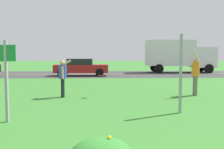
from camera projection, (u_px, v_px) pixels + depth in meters
ground_plane at (102, 91)px, 13.36m from camera, size 120.00×120.00×0.00m
highway_strip at (103, 74)px, 24.80m from camera, size 120.00×8.41×0.01m
highway_center_stripe at (103, 74)px, 24.80m from camera, size 120.00×0.16×0.00m
sign_post_near_path at (6, 72)px, 7.24m from camera, size 0.56×0.10×2.22m
sign_post_by_roadside at (181, 74)px, 8.37m from camera, size 0.07×0.10×2.47m
person_thrower_blue_shirt at (63, 75)px, 11.47m from camera, size 0.52×0.50×1.61m
person_catcher_orange_shirt at (195, 73)px, 11.96m from camera, size 0.39×0.50×1.98m
frisbee_red at (101, 75)px, 11.58m from camera, size 0.26×0.25×0.06m
car_red_center_left at (81, 67)px, 22.80m from camera, size 4.50×2.00×1.45m
box_truck_white at (179, 54)px, 26.79m from camera, size 6.70×2.46×3.20m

